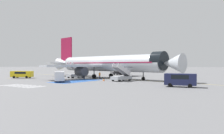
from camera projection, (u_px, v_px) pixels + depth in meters
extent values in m
plane|color=slate|center=(104.00, 78.00, 58.59)|extent=(600.00, 600.00, 0.00)
cube|color=gold|center=(107.00, 78.00, 57.59)|extent=(75.78, 16.10, 0.01)
cube|color=#2856A8|center=(77.00, 81.00, 47.43)|extent=(5.37, 12.47, 0.01)
cube|color=silver|center=(10.00, 85.00, 38.77)|extent=(0.44, 3.60, 0.01)
cube|color=silver|center=(14.00, 85.00, 38.13)|extent=(0.44, 3.60, 0.01)
cube|color=silver|center=(18.00, 85.00, 37.49)|extent=(0.44, 3.60, 0.01)
cube|color=silver|center=(23.00, 86.00, 36.85)|extent=(0.44, 3.60, 0.01)
cube|color=silver|center=(27.00, 86.00, 36.21)|extent=(0.44, 3.60, 0.01)
cube|color=silver|center=(32.00, 87.00, 35.57)|extent=(0.44, 3.60, 0.01)
cube|color=silver|center=(37.00, 87.00, 34.93)|extent=(0.44, 3.60, 0.01)
cylinder|color=#B7BCC4|center=(107.00, 64.00, 57.55)|extent=(33.51, 10.85, 4.08)
cone|color=#B7BCC4|center=(172.00, 63.00, 44.36)|extent=(5.21, 4.83, 4.00)
cone|color=#B7BCC4|center=(65.00, 64.00, 71.30)|extent=(6.79, 5.09, 3.92)
cylinder|color=black|center=(159.00, 61.00, 46.49)|extent=(3.24, 4.53, 4.12)
cube|color=maroon|center=(107.00, 63.00, 57.55)|extent=(30.91, 10.38, 0.24)
cube|color=#B7BCC4|center=(119.00, 66.00, 65.74)|extent=(5.95, 16.07, 0.44)
cylinder|color=#38383D|center=(120.00, 70.00, 63.92)|extent=(3.28, 2.76, 2.22)
cube|color=#B7BCC4|center=(74.00, 66.00, 53.83)|extent=(9.96, 16.50, 0.44)
cylinder|color=#38383D|center=(82.00, 71.00, 53.75)|extent=(3.28, 2.76, 2.22)
cube|color=maroon|center=(66.00, 49.00, 70.61)|extent=(5.66, 1.53, 7.40)
cube|color=#B7BCC4|center=(77.00, 63.00, 73.02)|extent=(4.93, 7.14, 0.24)
cube|color=#B7BCC4|center=(57.00, 63.00, 67.45)|extent=(4.93, 7.14, 0.24)
cylinder|color=#38383D|center=(143.00, 72.00, 49.43)|extent=(0.20, 0.20, 3.06)
cylinder|color=black|center=(143.00, 79.00, 49.45)|extent=(0.88, 0.45, 0.84)
cylinder|color=#38383D|center=(111.00, 71.00, 60.96)|extent=(0.24, 0.24, 2.72)
cylinder|color=black|center=(111.00, 76.00, 60.98)|extent=(1.20, 0.81, 1.10)
cylinder|color=#38383D|center=(94.00, 71.00, 56.45)|extent=(0.24, 0.24, 2.72)
cylinder|color=black|center=(94.00, 76.00, 56.47)|extent=(1.20, 0.81, 1.10)
cube|color=#ADB2BA|center=(121.00, 78.00, 47.86)|extent=(3.14, 5.15, 0.70)
cylinder|color=black|center=(123.00, 79.00, 49.72)|extent=(0.36, 0.73, 0.70)
cylinder|color=black|center=(130.00, 79.00, 48.42)|extent=(0.36, 0.73, 0.70)
cylinder|color=black|center=(113.00, 80.00, 47.31)|extent=(0.36, 0.73, 0.70)
cylinder|color=black|center=(119.00, 80.00, 46.01)|extent=(0.36, 0.73, 0.70)
cube|color=#4C4C51|center=(121.00, 72.00, 47.85)|extent=(2.25, 4.36, 2.14)
cube|color=#4C4C51|center=(128.00, 67.00, 49.47)|extent=(1.84, 1.42, 0.12)
cube|color=silver|center=(119.00, 69.00, 48.38)|extent=(0.98, 4.41, 2.85)
cube|color=silver|center=(124.00, 70.00, 47.30)|extent=(0.98, 4.41, 2.85)
cube|color=#ADB2BA|center=(76.00, 75.00, 59.48)|extent=(3.14, 5.15, 0.70)
cylinder|color=black|center=(79.00, 76.00, 61.34)|extent=(0.36, 0.73, 0.70)
cylinder|color=black|center=(83.00, 76.00, 60.04)|extent=(0.36, 0.73, 0.70)
cylinder|color=black|center=(69.00, 77.00, 58.93)|extent=(0.36, 0.73, 0.70)
cylinder|color=black|center=(73.00, 77.00, 57.63)|extent=(0.36, 0.73, 0.70)
cube|color=#4C4C51|center=(76.00, 70.00, 59.47)|extent=(2.25, 4.37, 2.51)
cube|color=#4C4C51|center=(82.00, 65.00, 61.09)|extent=(1.84, 1.42, 0.12)
cube|color=silver|center=(74.00, 68.00, 60.00)|extent=(1.00, 4.47, 3.20)
cube|color=silver|center=(77.00, 68.00, 58.93)|extent=(1.00, 4.47, 3.20)
cube|color=#38383D|center=(121.00, 72.00, 79.25)|extent=(3.45, 8.99, 0.60)
cube|color=silver|center=(125.00, 71.00, 83.10)|extent=(2.57, 2.20, 1.60)
cube|color=black|center=(126.00, 70.00, 83.98)|extent=(1.99, 0.26, 0.70)
cylinder|color=#B7BCC4|center=(120.00, 69.00, 78.89)|extent=(2.80, 6.24, 2.15)
cylinder|color=gold|center=(120.00, 69.00, 78.89)|extent=(2.22, 0.59, 2.20)
cylinder|color=black|center=(122.00, 73.00, 83.28)|extent=(0.38, 0.98, 0.96)
cylinder|color=black|center=(128.00, 73.00, 82.24)|extent=(0.38, 0.98, 0.96)
cylinder|color=black|center=(117.00, 73.00, 79.34)|extent=(0.38, 0.98, 0.96)
cylinder|color=black|center=(123.00, 73.00, 78.30)|extent=(0.38, 0.98, 0.96)
cylinder|color=black|center=(114.00, 73.00, 77.15)|extent=(0.38, 0.98, 0.96)
cylinder|color=black|center=(120.00, 74.00, 76.11)|extent=(0.38, 0.98, 0.96)
cube|color=silver|center=(59.00, 76.00, 45.39)|extent=(4.85, 4.76, 1.82)
cube|color=black|center=(59.00, 74.00, 45.39)|extent=(3.28, 3.26, 0.65)
cylinder|color=black|center=(55.00, 80.00, 46.66)|extent=(0.60, 0.59, 0.64)
cylinder|color=black|center=(64.00, 80.00, 47.08)|extent=(0.60, 0.59, 0.64)
cylinder|color=black|center=(55.00, 81.00, 43.72)|extent=(0.60, 0.59, 0.64)
cylinder|color=black|center=(64.00, 81.00, 44.14)|extent=(0.60, 0.59, 0.64)
cube|color=yellow|center=(22.00, 74.00, 58.18)|extent=(5.84, 4.50, 1.56)
cube|color=black|center=(22.00, 73.00, 58.17)|extent=(3.68, 3.31, 0.56)
cylinder|color=black|center=(30.00, 77.00, 59.04)|extent=(0.66, 0.49, 0.64)
cylinder|color=black|center=(27.00, 77.00, 57.14)|extent=(0.66, 0.49, 0.64)
cylinder|color=black|center=(17.00, 77.00, 59.23)|extent=(0.66, 0.49, 0.64)
cylinder|color=black|center=(14.00, 77.00, 57.33)|extent=(0.66, 0.49, 0.64)
cube|color=#1E234C|center=(180.00, 79.00, 34.98)|extent=(5.12, 2.72, 1.84)
cube|color=black|center=(180.00, 77.00, 34.98)|extent=(2.96, 2.41, 0.66)
cylinder|color=black|center=(170.00, 85.00, 34.75)|extent=(0.66, 0.30, 0.64)
cylinder|color=black|center=(172.00, 84.00, 36.43)|extent=(0.66, 0.30, 0.64)
cylinder|color=black|center=(190.00, 86.00, 33.55)|extent=(0.66, 0.30, 0.64)
cylinder|color=black|center=(191.00, 85.00, 35.23)|extent=(0.66, 0.30, 0.64)
cylinder|color=#191E38|center=(84.00, 77.00, 53.53)|extent=(0.14, 0.14, 0.89)
cylinder|color=#191E38|center=(84.00, 77.00, 53.64)|extent=(0.14, 0.14, 0.89)
cube|color=orange|center=(84.00, 74.00, 53.58)|extent=(0.45, 0.30, 0.70)
cube|color=silver|center=(84.00, 74.00, 53.58)|extent=(0.47, 0.31, 0.06)
sphere|color=brown|center=(84.00, 72.00, 53.57)|extent=(0.24, 0.24, 0.24)
cylinder|color=#191E38|center=(99.00, 77.00, 55.40)|extent=(0.14, 0.14, 0.83)
cylinder|color=#191E38|center=(100.00, 77.00, 55.40)|extent=(0.14, 0.14, 0.83)
cube|color=orange|center=(100.00, 74.00, 55.39)|extent=(0.47, 0.42, 0.66)
cube|color=silver|center=(100.00, 74.00, 55.39)|extent=(0.49, 0.43, 0.06)
sphere|color=beige|center=(100.00, 72.00, 55.39)|extent=(0.22, 0.22, 0.22)
cone|color=orange|center=(104.00, 80.00, 48.02)|extent=(0.46, 0.46, 0.51)
cylinder|color=white|center=(104.00, 80.00, 48.02)|extent=(0.25, 0.25, 0.06)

